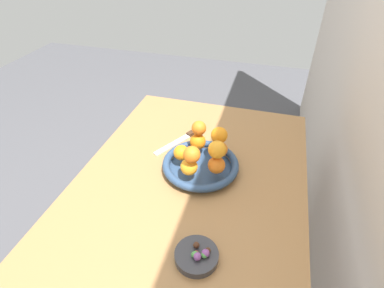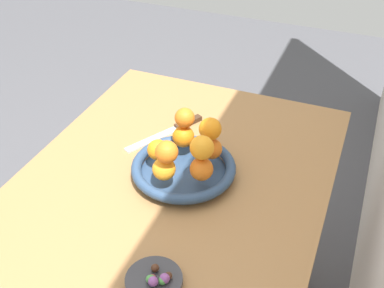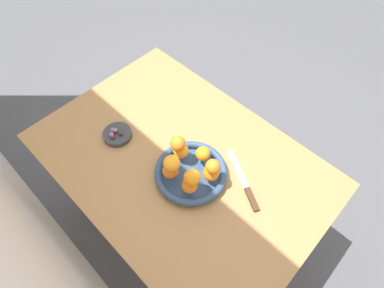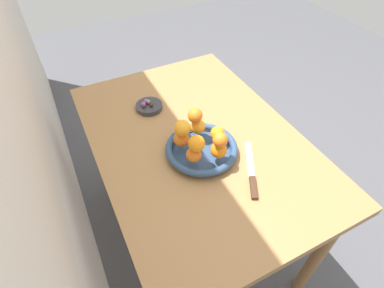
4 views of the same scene
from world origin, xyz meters
The scene contains 21 objects.
dining_table centered at (0.00, 0.00, 0.65)m, with size 1.10×0.76×0.74m.
fruit_bowl centered at (-0.08, 0.02, 0.76)m, with size 0.26×0.26×0.04m.
candy_dish centered at (0.25, 0.10, 0.75)m, with size 0.11×0.11×0.02m, color #333338.
orange_0 centered at (-0.13, 0.08, 0.81)m, with size 0.05×0.05×0.05m, color orange.
orange_1 centered at (-0.15, -0.01, 0.81)m, with size 0.06×0.06×0.06m, color orange.
orange_2 centered at (-0.08, -0.05, 0.81)m, with size 0.05×0.05×0.05m, color orange.
orange_3 centered at (-0.01, 0.00, 0.81)m, with size 0.06×0.06×0.06m, color orange.
orange_4 centered at (-0.04, 0.08, 0.81)m, with size 0.06×0.06×0.06m, color orange.
orange_5 centered at (-0.16, -0.01, 0.86)m, with size 0.05×0.05×0.05m, color orange.
orange_6 centered at (-0.05, 0.08, 0.87)m, with size 0.06×0.06×0.06m, color orange.
orange_7 centered at (-0.14, 0.07, 0.86)m, with size 0.06×0.06×0.06m, color orange.
orange_8 centered at (-0.01, 0.01, 0.86)m, with size 0.05×0.05×0.05m, color orange.
candy_ball_0 centered at (0.27, 0.10, 0.77)m, with size 0.02×0.02×0.02m, color #8C4C99.
candy_ball_1 centered at (0.26, 0.09, 0.77)m, with size 0.02×0.02×0.02m, color #4C9947.
candy_ball_2 centered at (0.26, 0.12, 0.77)m, with size 0.02×0.02×0.02m, color #4C9947.
candy_ball_3 centered at (0.26, 0.10, 0.77)m, with size 0.01×0.01×0.01m, color #C6384C.
candy_ball_4 centered at (0.26, 0.10, 0.77)m, with size 0.02×0.02×0.02m, color #4C9947.
candy_ball_5 centered at (0.24, 0.12, 0.77)m, with size 0.01×0.01×0.01m, color #472819.
candy_ball_6 centered at (0.23, 0.09, 0.77)m, with size 0.02×0.02×0.02m, color #472819.
candy_ball_7 centered at (0.25, 0.12, 0.77)m, with size 0.02×0.02×0.02m, color #8C4C99.
knife centered at (-0.25, -0.09, 0.75)m, with size 0.24×0.15×0.01m.
Camera 2 is at (0.78, 0.39, 1.53)m, focal length 45.00 mm.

